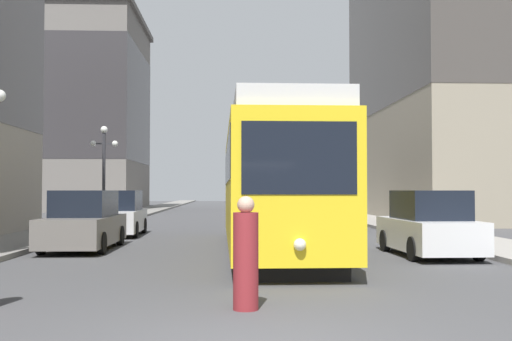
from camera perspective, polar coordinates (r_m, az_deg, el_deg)
name	(u,v)px	position (r m, az deg, el deg)	size (l,w,h in m)	color
sidewalk_left	(133,214)	(47.79, -11.02, -3.87)	(2.78, 120.00, 0.15)	gray
sidewalk_right	(339,214)	(47.95, 7.54, -3.88)	(2.78, 120.00, 0.15)	gray
streetcar	(271,181)	(18.92, 1.33, -0.97)	(2.82, 14.16, 3.89)	black
transit_bus	(312,188)	(31.96, 5.04, -1.58)	(2.90, 11.41, 3.45)	black
parked_car_left_near	(119,215)	(26.10, -12.31, -3.92)	(1.96, 4.53, 1.82)	black
parked_car_left_mid	(84,222)	(20.21, -15.27, -4.52)	(1.89, 4.88, 1.82)	black
parked_car_right_far	(429,226)	(18.23, 15.34, -4.82)	(1.97, 4.40, 1.82)	black
pedestrian_crossing_near	(246,257)	(9.72, -0.93, -7.80)	(0.39, 0.39, 1.74)	maroon
lamp_post_left_far	(104,159)	(32.83, -13.59, 1.05)	(1.41, 0.36, 4.93)	#333338
building_left_midblock	(67,110)	(62.23, -16.75, 5.22)	(14.29, 15.71, 18.21)	slate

